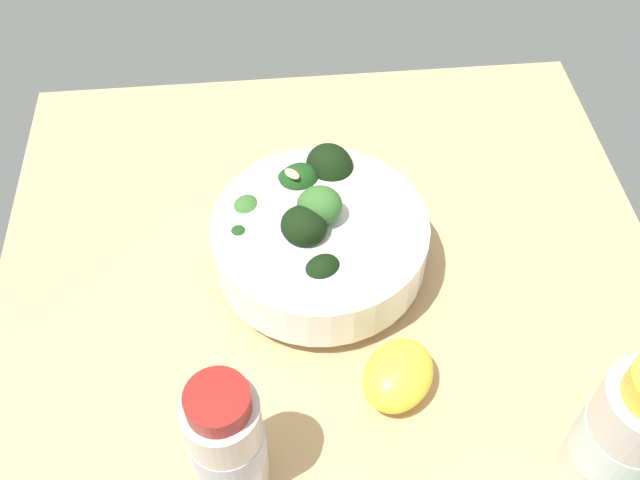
% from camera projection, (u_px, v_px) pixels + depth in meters
% --- Properties ---
extents(ground_plane, '(0.61, 0.61, 0.04)m').
position_uv_depth(ground_plane, '(333.00, 302.00, 0.66)').
color(ground_plane, tan).
extents(bowl_of_broccoli, '(0.19, 0.20, 0.10)m').
position_uv_depth(bowl_of_broccoli, '(318.00, 236.00, 0.64)').
color(bowl_of_broccoli, white).
rests_on(bowl_of_broccoli, ground_plane).
extents(lemon_wedge, '(0.08, 0.09, 0.04)m').
position_uv_depth(lemon_wedge, '(398.00, 375.00, 0.57)').
color(lemon_wedge, yellow).
rests_on(lemon_wedge, ground_plane).
extents(bottle_tall, '(0.06, 0.06, 0.15)m').
position_uv_depth(bottle_tall, '(623.00, 437.00, 0.49)').
color(bottle_tall, beige).
rests_on(bottle_tall, ground_plane).
extents(bottle_short, '(0.05, 0.05, 0.13)m').
position_uv_depth(bottle_short, '(227.00, 440.00, 0.50)').
color(bottle_short, beige).
rests_on(bottle_short, ground_plane).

